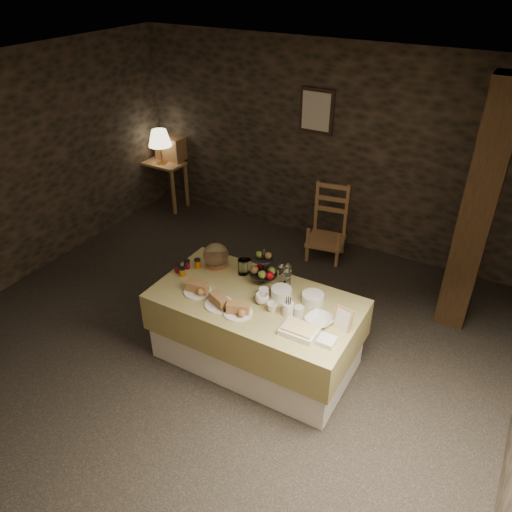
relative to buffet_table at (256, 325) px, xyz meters
The scene contains 28 objects.
ground_plane 0.64m from the buffet_table, 166.49° to the left, with size 5.50×5.00×0.01m, color black.
room_shell 1.22m from the buffet_table, 166.49° to the left, with size 5.52×5.02×2.60m.
buffet_table is the anchor object (origin of this frame).
console_table 3.75m from the buffet_table, 142.20° to the left, with size 0.68×0.39×0.72m.
table_lamp 3.74m from the buffet_table, 142.34° to the left, with size 0.34×0.34×0.51m.
wine_rack 3.85m from the buffet_table, 139.61° to the left, with size 0.42×0.26×0.34m, color #94633B.
chair 2.20m from the buffet_table, 94.54° to the left, with size 0.52×0.50×0.76m.
timber_column 2.40m from the buffet_table, 46.50° to the left, with size 0.30×0.30×2.60m, color black.
framed_picture 2.96m from the buffet_table, 103.35° to the left, with size 0.45×0.04×0.55m.
plate_stack_a 0.44m from the buffet_table, 32.27° to the left, with size 0.19×0.19×0.10m, color silver.
plate_stack_b 0.63m from the buffet_table, 23.77° to the left, with size 0.20×0.20×0.09m, color silver.
cutlery_holder 0.53m from the buffet_table, 10.20° to the right, with size 0.10×0.10×0.12m, color silver.
cup_a 0.38m from the buffet_table, 22.27° to the right, with size 0.12×0.12×0.10m, color silver.
cup_b 0.43m from the buffet_table, 23.32° to the right, with size 0.09×0.09×0.09m, color silver.
mug_c 0.37m from the buffet_table, 39.46° to the left, with size 0.09×0.09×0.10m, color silver.
mug_d 0.58m from the buffet_table, ahead, with size 0.08×0.08×0.09m, color silver.
bowl 0.73m from the buffet_table, ahead, with size 0.23×0.23×0.06m, color silver.
cake_dome 0.80m from the buffet_table, 155.85° to the left, with size 0.26×0.26×0.26m.
fruit_stand 0.53m from the buffet_table, 103.32° to the left, with size 0.27×0.27×0.38m.
bread_platter_left 0.66m from the buffet_table, 160.02° to the right, with size 0.26×0.26×0.11m.
bread_platter_center 0.50m from the buffet_table, 132.49° to the right, with size 0.26×0.26×0.11m.
bread_platter_right 0.45m from the buffet_table, 95.59° to the right, with size 0.26×0.26×0.11m.
jam_jars 0.90m from the buffet_table, behind, with size 0.18×0.26×0.07m.
tart_dish 0.70m from the buffet_table, 23.33° to the right, with size 0.30×0.22×0.07m.
square_dish 0.90m from the buffet_table, 16.69° to the right, with size 0.14×0.14×0.04m, color silver.
menu_frame 0.93m from the buffet_table, ahead, with size 0.17×0.02×0.22m, color #94633B.
storage_jar_a 0.58m from the buffet_table, 137.40° to the left, with size 0.10×0.10×0.16m, color white.
storage_jar_b 0.59m from the buffet_table, 131.51° to the left, with size 0.09×0.09×0.14m, color white.
Camera 1 is at (2.29, -3.29, 3.50)m, focal length 35.00 mm.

